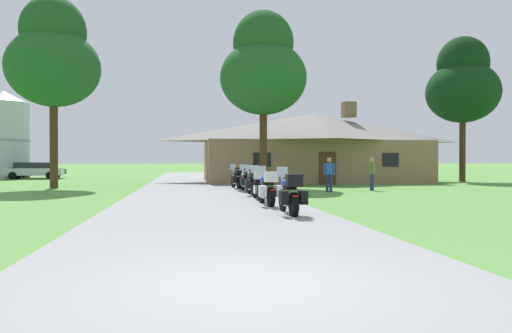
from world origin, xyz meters
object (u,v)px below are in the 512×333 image
at_px(motorcycle_green_fourth_in_row, 253,182).
at_px(parked_black_sedan_far_left, 39,171).
at_px(motorcycle_blue_second_in_row, 268,189).
at_px(parked_silver_suv_far_left, 34,170).
at_px(motorcycle_green_third_in_row, 258,185).
at_px(motorcycle_green_farthest_in_row, 237,178).
at_px(motorcycle_blue_nearest_to_camera, 290,195).
at_px(tree_right_of_lodge, 463,84).
at_px(metal_silo_distant, 4,134).
at_px(bystander_blue_shirt_beside_signpost, 329,173).
at_px(bystander_olive_shirt_near_lodge, 372,172).
at_px(tree_by_lodge_front, 263,68).
at_px(tree_left_near, 53,57).
at_px(motorcycle_white_fifth_in_row, 247,180).

distance_m(motorcycle_green_fourth_in_row, parked_black_sedan_far_left, 29.85).
distance_m(motorcycle_blue_second_in_row, parked_silver_suv_far_left, 31.56).
distance_m(motorcycle_green_third_in_row, motorcycle_green_farthest_in_row, 7.61).
relative_size(motorcycle_blue_nearest_to_camera, parked_silver_suv_far_left, 0.44).
distance_m(motorcycle_green_third_in_row, tree_right_of_lodge, 23.82).
height_order(tree_right_of_lodge, parked_black_sedan_far_left, tree_right_of_lodge).
bearing_deg(tree_right_of_lodge, metal_silo_distant, 160.53).
height_order(motorcycle_blue_nearest_to_camera, bystander_blue_shirt_beside_signpost, bystander_blue_shirt_beside_signpost).
bearing_deg(motorcycle_green_fourth_in_row, parked_silver_suv_far_left, 122.83).
height_order(motorcycle_green_farthest_in_row, bystander_olive_shirt_near_lodge, bystander_olive_shirt_near_lodge).
relative_size(motorcycle_green_third_in_row, parked_black_sedan_far_left, 0.49).
bearing_deg(bystander_blue_shirt_beside_signpost, motorcycle_blue_nearest_to_camera, 83.51).
relative_size(tree_by_lodge_front, parked_silver_suv_far_left, 2.15).
distance_m(tree_right_of_lodge, tree_left_near, 27.70).
height_order(motorcycle_white_fifth_in_row, tree_left_near, tree_left_near).
distance_m(metal_silo_distant, parked_silver_suv_far_left, 5.24).
distance_m(motorcycle_blue_nearest_to_camera, tree_by_lodge_front, 16.35).
bearing_deg(parked_black_sedan_far_left, tree_left_near, -162.60).
xyz_separation_m(motorcycle_blue_second_in_row, bystander_blue_shirt_beside_signpost, (4.34, 7.60, 0.34)).
relative_size(motorcycle_green_farthest_in_row, metal_silo_distant, 0.27).
distance_m(motorcycle_green_fourth_in_row, tree_left_near, 14.52).
xyz_separation_m(motorcycle_blue_second_in_row, tree_left_near, (-9.96, 12.84, 6.69)).
relative_size(motorcycle_green_fourth_in_row, parked_silver_suv_far_left, 0.44).
xyz_separation_m(motorcycle_blue_second_in_row, parked_black_sedan_far_left, (-15.62, 30.20, 0.03)).
xyz_separation_m(motorcycle_green_farthest_in_row, bystander_olive_shirt_near_lodge, (6.79, -1.79, 0.34)).
xyz_separation_m(motorcycle_blue_nearest_to_camera, parked_silver_suv_far_left, (-15.43, 30.38, 0.17)).
distance_m(motorcycle_blue_second_in_row, metal_silo_distant, 35.65).
xyz_separation_m(motorcycle_green_third_in_row, motorcycle_green_fourth_in_row, (0.11, 2.34, -0.01)).
bearing_deg(parked_silver_suv_far_left, tree_left_near, -165.17).
bearing_deg(tree_right_of_lodge, tree_by_lodge_front, -161.20).
relative_size(tree_left_near, parked_black_sedan_far_left, 2.53).
height_order(motorcycle_blue_nearest_to_camera, motorcycle_green_third_in_row, same).
xyz_separation_m(motorcycle_green_fourth_in_row, parked_black_sedan_far_left, (-15.77, 25.35, 0.03)).
bearing_deg(parked_silver_suv_far_left, motorcycle_green_farthest_in_row, -143.75).
height_order(motorcycle_green_fourth_in_row, parked_silver_suv_far_left, parked_silver_suv_far_left).
xyz_separation_m(motorcycle_blue_nearest_to_camera, tree_by_lodge_front, (1.62, 15.00, 6.30)).
bearing_deg(tree_by_lodge_front, motorcycle_green_fourth_in_row, -102.42).
distance_m(bystander_blue_shirt_beside_signpost, metal_silo_distant, 32.37).
relative_size(motorcycle_green_fourth_in_row, bystander_blue_shirt_beside_signpost, 1.24).
bearing_deg(motorcycle_white_fifth_in_row, bystander_blue_shirt_beside_signpost, -2.23).
bearing_deg(motorcycle_green_farthest_in_row, motorcycle_blue_nearest_to_camera, -96.55).
bearing_deg(tree_left_near, motorcycle_blue_second_in_row, -52.19).
bearing_deg(motorcycle_green_fourth_in_row, parked_black_sedan_far_left, 120.59).
bearing_deg(tree_left_near, motorcycle_blue_nearest_to_camera, -57.05).
relative_size(motorcycle_white_fifth_in_row, tree_by_lodge_front, 0.20).
relative_size(motorcycle_white_fifth_in_row, motorcycle_green_farthest_in_row, 1.00).
height_order(tree_right_of_lodge, parked_silver_suv_far_left, tree_right_of_lodge).
xyz_separation_m(motorcycle_green_farthest_in_row, parked_black_sedan_far_left, (-15.66, 20.08, 0.03)).
bearing_deg(motorcycle_green_third_in_row, tree_by_lodge_front, 80.31).
xyz_separation_m(tree_by_lodge_front, parked_silver_suv_far_left, (-17.06, 15.38, -6.13)).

